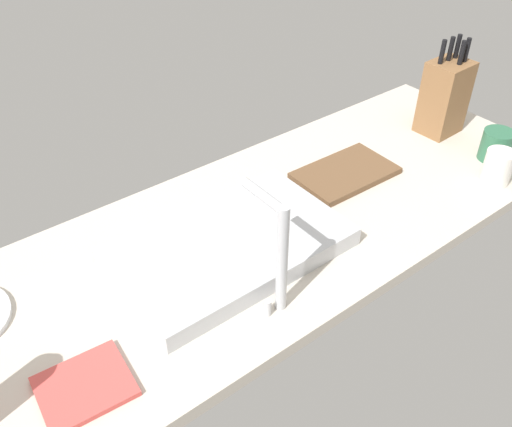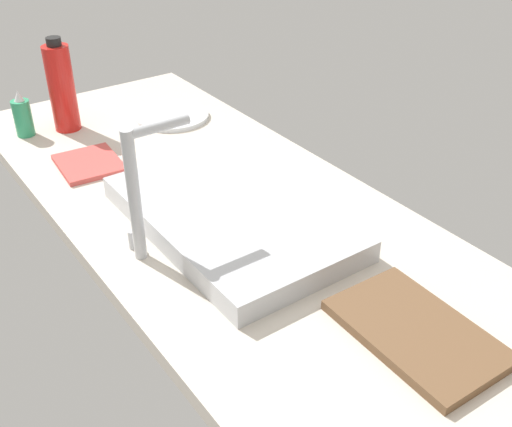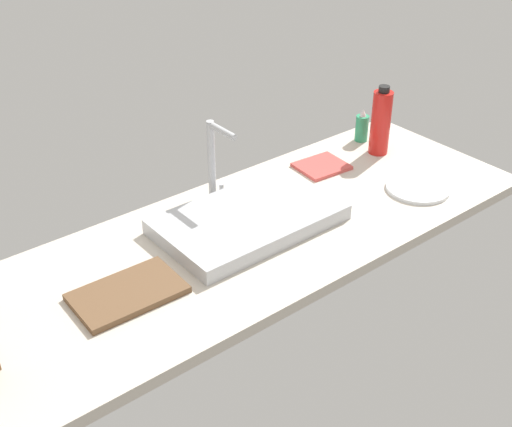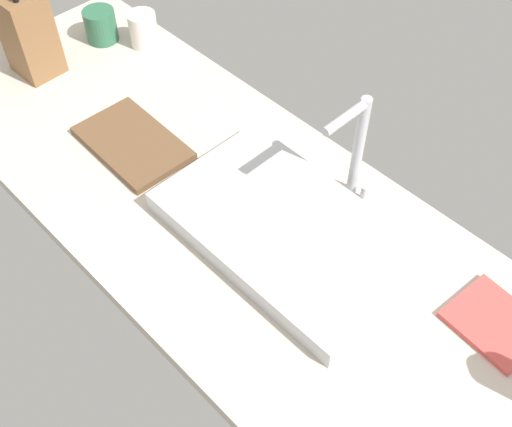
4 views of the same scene
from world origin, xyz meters
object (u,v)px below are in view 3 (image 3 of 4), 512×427
dinner_plate (418,188)px  dish_towel (322,166)px  sink_basin (249,219)px  faucet (214,156)px  water_bottle (381,122)px  cutting_board (128,293)px  soap_bottle (362,127)px

dinner_plate → dish_towel: (-14.04, 30.97, 0.00)cm
sink_basin → faucet: size_ratio=2.00×
dinner_plate → water_bottle: bearing=69.3°
cutting_board → water_bottle: water_bottle is taller
sink_basin → water_bottle: 68.59cm
faucet → soap_bottle: bearing=1.3°
sink_basin → water_bottle: size_ratio=2.12×
soap_bottle → dinner_plate: bearing=-108.6°
soap_bottle → sink_basin: bearing=-163.7°
faucet → soap_bottle: faucet is taller
dinner_plate → dish_towel: same height
dish_towel → water_bottle: bearing=-9.4°
cutting_board → dish_towel: (88.17, 20.25, -0.30)cm
faucet → soap_bottle: size_ratio=2.14×
cutting_board → soap_bottle: (114.93, 27.10, 4.51)cm
soap_bottle → cutting_board: bearing=-166.7°
water_bottle → dish_towel: 27.03cm
sink_basin → cutting_board: size_ratio=1.91×
faucet → dish_towel: size_ratio=1.62×
cutting_board → dinner_plate: cutting_board is taller
sink_basin → faucet: faucet is taller
soap_bottle → dish_towel: bearing=-165.7°
water_bottle → dinner_plate: 30.95cm
soap_bottle → dish_towel: soap_bottle is taller
water_bottle → dinner_plate: water_bottle is taller
sink_basin → water_bottle: water_bottle is taller
soap_bottle → water_bottle: water_bottle is taller
sink_basin → dinner_plate: sink_basin is taller
sink_basin → dinner_plate: 59.71cm
cutting_board → water_bottle: size_ratio=1.11×
sink_basin → cutting_board: (-45.13, -6.72, -1.47)cm
soap_bottle → water_bottle: bearing=-103.2°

